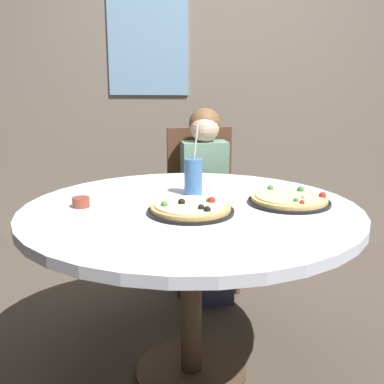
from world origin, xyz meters
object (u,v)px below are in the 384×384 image
Objects in this scene: pizza_cheese at (289,200)px; soda_cup at (193,177)px; diner_child at (206,213)px; sauce_bowl at (81,202)px; pizza_veggie at (191,209)px; chair_wooden at (202,197)px; dining_table at (191,227)px.

soda_cup is (-0.41, 0.11, 0.06)m from pizza_cheese.
diner_child is 1.02m from sauce_bowl.
pizza_cheese is at bearing 23.50° from pizza_veggie.
pizza_cheese reaches higher than sauce_bowl.
sauce_bowl is at bearing -111.85° from chair_wooden.
sauce_bowl is at bearing -150.86° from soda_cup.
pizza_veggie is at bearing -156.50° from pizza_cheese.
dining_table is at bearing -167.24° from pizza_cheese.
soda_cup is 4.40× the size of sauce_bowl.
chair_wooden is at bearing 91.48° from pizza_veggie.
diner_child reaches higher than pizza_veggie.
pizza_cheese is at bearing 12.76° from dining_table.
diner_child is 0.71m from soda_cup.
pizza_veggie reaches higher than dining_table.
chair_wooden is 0.85m from soda_cup.
pizza_cheese is 4.83× the size of sauce_bowl.
diner_child is at bearing 88.77° from dining_table.
sauce_bowl is at bearing -175.34° from dining_table.
pizza_veggie is (0.03, -1.08, 0.24)m from chair_wooden.
chair_wooden is at bearing 114.68° from pizza_cheese.
dining_table is 0.45m from sauce_bowl.
pizza_cheese is (0.39, 0.17, -0.00)m from pizza_veggie.
soda_cup reaches higher than sauce_bowl.
pizza_cheese is (0.38, -0.74, 0.28)m from diner_child.
chair_wooden is (-0.02, 1.00, -0.14)m from dining_table.
diner_child is 0.88m from pizza_cheese.
pizza_veggie is 4.79× the size of sauce_bowl.
dining_table is 4.02× the size of pizza_cheese.
dining_table is at bearing -91.23° from diner_child.
soda_cup reaches higher than pizza_veggie.
pizza_veggie is 0.43m from pizza_cheese.
dining_table is at bearing 4.66° from sauce_bowl.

